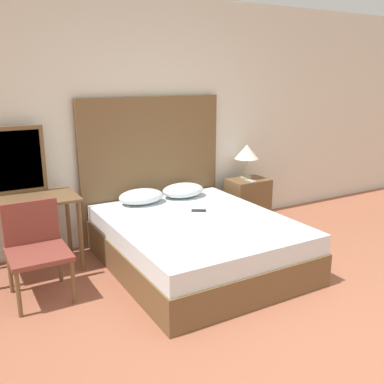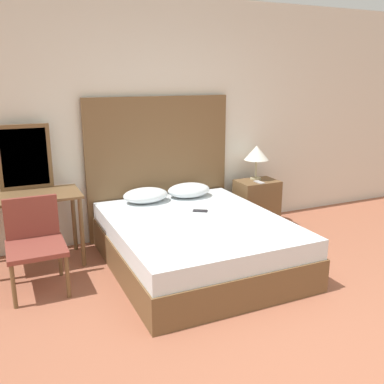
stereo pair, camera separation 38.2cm
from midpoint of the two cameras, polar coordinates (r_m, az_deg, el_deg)
name	(u,v)px [view 1 (the left image)]	position (r m, az deg, el deg)	size (l,w,h in m)	color
ground_plane	(330,352)	(3.24, 14.56, -20.08)	(16.00, 16.00, 0.00)	#9E5B42
wall_back	(155,120)	(5.01, -7.20, 9.44)	(10.00, 0.06, 2.70)	silver
bed	(197,242)	(4.28, -1.91, -6.79)	(1.63, 1.98, 0.49)	brown
headboard	(153,168)	(4.99, -7.48, 3.17)	(1.71, 0.05, 1.63)	brown
pillow_left	(141,196)	(4.73, -9.11, -0.62)	(0.50, 0.36, 0.16)	silver
pillow_right	(183,190)	(4.93, -3.43, 0.20)	(0.50, 0.36, 0.16)	silver
phone_on_bed	(199,211)	(4.42, -1.57, -2.53)	(0.16, 0.14, 0.01)	#232328
nightstand	(247,202)	(5.45, 5.42, -1.35)	(0.50, 0.36, 0.59)	brown
table_lamp	(247,152)	(5.37, 5.29, 5.26)	(0.30, 0.30, 0.43)	tan
phone_on_nightstand	(251,181)	(5.28, 5.77, 1.49)	(0.07, 0.15, 0.01)	#B7B7BC
vanity_desk	(27,211)	(4.39, -23.52, -2.43)	(0.94, 0.54, 0.73)	brown
vanity_mirror	(18,160)	(4.53, -24.51, 3.85)	(0.51, 0.03, 0.66)	brown
chair	(36,244)	(3.96, -22.75, -6.51)	(0.49, 0.52, 0.80)	brown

